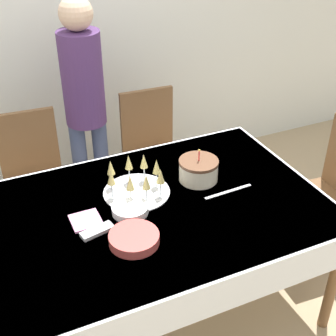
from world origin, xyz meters
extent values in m
plane|color=tan|center=(0.00, 0.00, 0.00)|extent=(12.00, 12.00, 0.00)
cube|color=silver|center=(0.00, 1.61, 1.35)|extent=(8.00, 0.05, 2.70)
cube|color=white|center=(0.00, 0.00, 0.75)|extent=(1.93, 1.20, 0.03)
cube|color=white|center=(0.00, 0.00, 0.66)|extent=(1.96, 1.23, 0.21)
cylinder|color=brown|center=(0.91, -0.54, 0.37)|extent=(0.06, 0.06, 0.73)
cylinder|color=brown|center=(0.91, 0.54, 0.37)|extent=(0.06, 0.06, 0.73)
cube|color=brown|center=(-0.43, 0.85, 0.45)|extent=(0.44, 0.44, 0.04)
cube|color=brown|center=(-0.42, 1.04, 0.72)|extent=(0.40, 0.06, 0.50)
cylinder|color=brown|center=(-0.26, 0.66, 0.22)|extent=(0.04, 0.04, 0.43)
cylinder|color=brown|center=(-0.62, 0.68, 0.22)|extent=(0.04, 0.04, 0.43)
cylinder|color=brown|center=(-0.24, 1.02, 0.22)|extent=(0.04, 0.04, 0.43)
cylinder|color=brown|center=(-0.60, 1.04, 0.22)|extent=(0.04, 0.04, 0.43)
cube|color=brown|center=(0.43, 0.85, 0.45)|extent=(0.44, 0.44, 0.04)
cube|color=brown|center=(0.44, 1.04, 0.72)|extent=(0.40, 0.05, 0.50)
cylinder|color=brown|center=(0.61, 0.66, 0.22)|extent=(0.04, 0.04, 0.43)
cylinder|color=brown|center=(0.25, 0.68, 0.22)|extent=(0.04, 0.04, 0.43)
cylinder|color=brown|center=(0.62, 1.02, 0.22)|extent=(0.04, 0.04, 0.43)
cylinder|color=brown|center=(0.26, 1.04, 0.22)|extent=(0.04, 0.04, 0.43)
cube|color=brown|center=(1.22, 0.00, 0.45)|extent=(0.45, 0.45, 0.04)
cylinder|color=brown|center=(1.02, -0.17, 0.22)|extent=(0.04, 0.04, 0.43)
cylinder|color=brown|center=(1.05, 0.19, 0.22)|extent=(0.04, 0.04, 0.43)
cylinder|color=brown|center=(1.41, 0.17, 0.22)|extent=(0.04, 0.04, 0.43)
cylinder|color=beige|center=(0.40, 0.14, 0.82)|extent=(0.22, 0.22, 0.11)
cylinder|color=brown|center=(0.40, 0.14, 0.88)|extent=(0.23, 0.23, 0.02)
cylinder|color=#E53F3F|center=(0.40, 0.14, 0.92)|extent=(0.01, 0.01, 0.06)
sphere|color=#F9CC4C|center=(0.40, 0.14, 0.96)|extent=(0.01, 0.01, 0.01)
cylinder|color=silver|center=(0.02, 0.17, 0.77)|extent=(0.37, 0.37, 0.01)
cylinder|color=silver|center=(0.15, 0.17, 0.77)|extent=(0.05, 0.05, 0.00)
cylinder|color=silver|center=(0.15, 0.17, 0.81)|extent=(0.01, 0.01, 0.08)
cone|color=#E0CC72|center=(0.15, 0.17, 0.90)|extent=(0.04, 0.04, 0.08)
cylinder|color=silver|center=(0.11, 0.26, 0.77)|extent=(0.05, 0.05, 0.00)
cylinder|color=silver|center=(0.11, 0.26, 0.81)|extent=(0.01, 0.01, 0.08)
cone|color=#E0CC72|center=(0.11, 0.26, 0.90)|extent=(0.04, 0.04, 0.08)
cylinder|color=silver|center=(0.03, 0.28, 0.77)|extent=(0.05, 0.05, 0.00)
cylinder|color=silver|center=(0.03, 0.28, 0.81)|extent=(0.01, 0.01, 0.08)
cone|color=#E0CC72|center=(0.03, 0.28, 0.90)|extent=(0.04, 0.04, 0.08)
cylinder|color=silver|center=(-0.08, 0.27, 0.77)|extent=(0.05, 0.05, 0.00)
cylinder|color=silver|center=(-0.08, 0.27, 0.81)|extent=(0.01, 0.01, 0.08)
cone|color=#E0CC72|center=(-0.08, 0.27, 0.90)|extent=(0.04, 0.04, 0.08)
cylinder|color=silver|center=(-0.11, 0.17, 0.77)|extent=(0.05, 0.05, 0.00)
cylinder|color=silver|center=(-0.11, 0.17, 0.81)|extent=(0.01, 0.01, 0.08)
cone|color=#E0CC72|center=(-0.11, 0.17, 0.90)|extent=(0.04, 0.04, 0.08)
cylinder|color=silver|center=(-0.04, 0.08, 0.77)|extent=(0.05, 0.05, 0.00)
cylinder|color=silver|center=(-0.04, 0.08, 0.81)|extent=(0.01, 0.01, 0.08)
cone|color=#E0CC72|center=(-0.04, 0.08, 0.90)|extent=(0.04, 0.04, 0.08)
cylinder|color=silver|center=(0.04, 0.06, 0.77)|extent=(0.05, 0.05, 0.00)
cylinder|color=silver|center=(0.04, 0.06, 0.81)|extent=(0.01, 0.01, 0.08)
cone|color=#E0CC72|center=(0.04, 0.06, 0.90)|extent=(0.04, 0.04, 0.08)
cylinder|color=silver|center=(0.13, 0.08, 0.77)|extent=(0.05, 0.05, 0.00)
cylinder|color=silver|center=(0.13, 0.08, 0.81)|extent=(0.01, 0.01, 0.08)
cone|color=#E0CC72|center=(0.13, 0.08, 0.90)|extent=(0.04, 0.04, 0.08)
cylinder|color=#CC4C47|center=(-0.14, -0.22, 0.77)|extent=(0.25, 0.25, 0.01)
cylinder|color=#CC4C47|center=(-0.14, -0.22, 0.77)|extent=(0.25, 0.25, 0.01)
cylinder|color=#CC4C47|center=(-0.14, -0.22, 0.78)|extent=(0.25, 0.25, 0.01)
cylinder|color=#CC4C47|center=(-0.14, -0.22, 0.79)|extent=(0.25, 0.25, 0.01)
cylinder|color=#CC4C47|center=(-0.14, -0.22, 0.79)|extent=(0.25, 0.25, 0.01)
cylinder|color=#CC4C47|center=(-0.14, -0.22, 0.80)|extent=(0.25, 0.25, 0.01)
cylinder|color=#CC4C47|center=(-0.14, -0.22, 0.81)|extent=(0.25, 0.25, 0.01)
cylinder|color=white|center=(-0.07, 0.01, 0.77)|extent=(0.19, 0.19, 0.01)
cylinder|color=white|center=(-0.07, 0.01, 0.77)|extent=(0.19, 0.19, 0.01)
cylinder|color=white|center=(-0.07, 0.01, 0.78)|extent=(0.19, 0.19, 0.01)
cylinder|color=white|center=(-0.07, 0.01, 0.79)|extent=(0.19, 0.19, 0.01)
cylinder|color=white|center=(-0.07, 0.01, 0.79)|extent=(0.19, 0.19, 0.01)
cylinder|color=white|center=(-0.07, 0.01, 0.80)|extent=(0.19, 0.19, 0.01)
cube|color=silver|center=(0.49, -0.04, 0.76)|extent=(0.30, 0.03, 0.00)
cube|color=silver|center=(-0.28, -0.07, 0.77)|extent=(0.18, 0.09, 0.02)
cube|color=pink|center=(-0.31, 0.04, 0.77)|extent=(0.15, 0.15, 0.01)
cylinder|color=#3F4C72|center=(-0.08, 1.06, 0.40)|extent=(0.11, 0.11, 0.80)
cylinder|color=#3F4C72|center=(0.08, 1.06, 0.40)|extent=(0.11, 0.11, 0.80)
cylinder|color=#4C2D60|center=(0.00, 1.06, 1.12)|extent=(0.28, 0.28, 0.63)
sphere|color=#D8B293|center=(0.00, 1.06, 1.54)|extent=(0.22, 0.22, 0.22)
camera|label=1|loc=(-0.70, -1.85, 2.27)|focal=50.00mm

